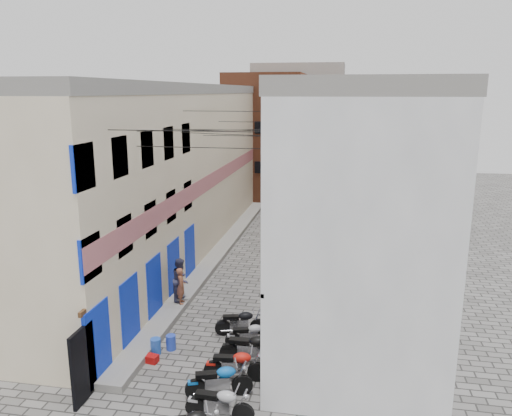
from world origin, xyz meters
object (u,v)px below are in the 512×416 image
Objects in this scene: person_a at (181,286)px; red_crate at (152,359)px; person_b at (181,279)px; motorcycle_f at (250,334)px; water_jug_far at (171,342)px; motorcycle_c at (219,379)px; motorcycle_b at (219,402)px; water_jug_near at (156,346)px; motorcycle_g at (240,321)px; motorcycle_d at (235,363)px; motorcycle_e at (251,347)px.

red_crate is at bearing 170.09° from person_a.
motorcycle_f is at bearing -130.67° from person_b.
motorcycle_f is at bearing 14.39° from water_jug_far.
person_b is (-3.12, 5.85, 0.57)m from motorcycle_c.
person_b reaches higher than water_jug_far.
motorcycle_b is at bearing -154.76° from person_b.
person_b is 3.26× the size of water_jug_near.
motorcycle_b is at bearing -17.79° from motorcycle_f.
motorcycle_c is at bearing -166.67° from person_a.
motorcycle_b is 3.84m from red_crate.
motorcycle_g is 1.03× the size of person_b.
person_b is 3.71m from water_jug_far.
motorcycle_b is 1.07m from motorcycle_c.
water_jug_far is (-2.62, -0.67, -0.24)m from motorcycle_f.
motorcycle_g is (-0.20, 3.82, -0.03)m from motorcycle_c.
motorcycle_d is 1.06× the size of motorcycle_g.
motorcycle_d is (0.27, 0.92, -0.00)m from motorcycle_c.
motorcycle_e is at bearing 156.72° from motorcycle_d.
motorcycle_b is 1.95m from motorcycle_d.
water_jug_near is 1.38× the size of red_crate.
motorcycle_d is 0.93× the size of motorcycle_e.
water_jug_far is 0.98m from red_crate.
person_a is at bearing -151.02° from motorcycle_d.
motorcycle_b reaches higher than water_jug_far.
motorcycle_d is 2.94m from motorcycle_g.
motorcycle_b reaches higher than motorcycle_g.
water_jug_far is at bearing -99.25° from motorcycle_e.
water_jug_near is (0.30, -3.59, -0.72)m from person_a.
motorcycle_f is (0.31, 3.01, -0.07)m from motorcycle_c.
person_b is 4.57m from red_crate.
motorcycle_f is 4.22m from person_a.
motorcycle_c is 3.30m from water_jug_far.
person_a is (-3.29, 4.64, 0.43)m from motorcycle_d.
motorcycle_g is 3.54× the size of water_jug_far.
motorcycle_g is at bearing 36.24° from water_jug_near.
motorcycle_c is at bearing -11.12° from motorcycle_g.
motorcycle_e is 3.31m from water_jug_near.
motorcycle_c is 4.95× the size of red_crate.
motorcycle_e is at bearing -4.04° from motorcycle_f.
motorcycle_d is 2.96m from water_jug_far.
motorcycle_g reaches higher than water_jug_near.
motorcycle_b is 4.87m from motorcycle_g.
motorcycle_b is at bearing -6.10° from motorcycle_d.
motorcycle_c is 1.01× the size of motorcycle_d.
motorcycle_b is at bearing -40.08° from red_crate.
motorcycle_e is 3.83× the size of water_jug_near.
motorcycle_c is at bearing -17.43° from motorcycle_e.
motorcycle_b is at bearing -45.08° from water_jug_near.
motorcycle_d is 5.71m from person_a.
motorcycle_e is 2.94m from water_jug_far.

